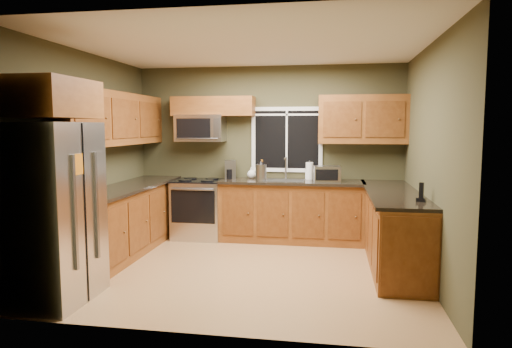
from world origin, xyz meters
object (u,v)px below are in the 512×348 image
(coffee_maker, at_px, (230,170))
(paper_towel_roll, at_px, (309,171))
(toaster_oven, at_px, (327,174))
(soap_bottle_a, at_px, (262,170))
(soap_bottle_b, at_px, (308,174))
(range, at_px, (199,208))
(kettle, at_px, (261,171))
(cordless_phone, at_px, (421,196))
(refrigerator, at_px, (52,213))
(soap_bottle_c, at_px, (251,173))
(microwave, at_px, (201,128))

(coffee_maker, height_order, paper_towel_roll, paper_towel_roll)
(toaster_oven, xyz_separation_m, soap_bottle_a, (-0.99, 0.11, 0.04))
(soap_bottle_a, distance_m, soap_bottle_b, 0.72)
(range, xyz_separation_m, soap_bottle_b, (1.69, 0.22, 0.56))
(toaster_oven, distance_m, coffee_maker, 1.52)
(coffee_maker, height_order, kettle, kettle)
(coffee_maker, relative_size, paper_towel_roll, 0.98)
(paper_towel_roll, distance_m, soap_bottle_a, 0.74)
(paper_towel_roll, bearing_deg, cordless_phone, -55.28)
(coffee_maker, distance_m, soap_bottle_b, 1.22)
(cordless_phone, bearing_deg, range, 150.90)
(paper_towel_roll, bearing_deg, kettle, -159.02)
(kettle, bearing_deg, soap_bottle_a, 90.72)
(range, height_order, soap_bottle_b, soap_bottle_b)
(range, height_order, coffee_maker, coffee_maker)
(range, distance_m, paper_towel_roll, 1.83)
(refrigerator, height_order, cordless_phone, refrigerator)
(kettle, xyz_separation_m, soap_bottle_c, (-0.20, 0.29, -0.05))
(coffee_maker, bearing_deg, kettle, -19.83)
(refrigerator, relative_size, soap_bottle_c, 10.19)
(range, height_order, paper_towel_roll, paper_towel_roll)
(microwave, height_order, cordless_phone, microwave)
(soap_bottle_c, bearing_deg, cordless_phone, -40.67)
(refrigerator, relative_size, paper_towel_roll, 6.15)
(range, xyz_separation_m, soap_bottle_c, (0.80, 0.23, 0.56))
(refrigerator, relative_size, cordless_phone, 8.59)
(microwave, bearing_deg, paper_towel_roll, 2.48)
(microwave, relative_size, soap_bottle_c, 4.30)
(toaster_oven, bearing_deg, soap_bottle_a, 173.52)
(refrigerator, xyz_separation_m, soap_bottle_c, (1.49, 3.00, 0.13))
(paper_towel_roll, relative_size, soap_bottle_a, 0.94)
(refrigerator, relative_size, soap_bottle_b, 10.43)
(toaster_oven, xyz_separation_m, soap_bottle_b, (-0.30, 0.30, -0.03))
(toaster_oven, bearing_deg, paper_towel_roll, 133.03)
(microwave, xyz_separation_m, paper_towel_roll, (1.72, 0.07, -0.66))
(soap_bottle_c, distance_m, cordless_phone, 2.94)
(refrigerator, distance_m, cordless_phone, 3.87)
(paper_towel_roll, bearing_deg, soap_bottle_b, 165.80)
(coffee_maker, relative_size, soap_bottle_c, 1.63)
(soap_bottle_a, height_order, soap_bottle_c, soap_bottle_a)
(soap_bottle_a, xyz_separation_m, cordless_phone, (2.03, -1.72, -0.09))
(coffee_maker, distance_m, soap_bottle_a, 0.53)
(soap_bottle_b, relative_size, soap_bottle_c, 0.98)
(refrigerator, distance_m, soap_bottle_c, 3.35)
(soap_bottle_c, bearing_deg, range, -164.00)
(soap_bottle_a, bearing_deg, coffee_maker, 169.82)
(cordless_phone, bearing_deg, coffee_maker, 144.63)
(paper_towel_roll, height_order, soap_bottle_a, soap_bottle_a)
(soap_bottle_a, distance_m, soap_bottle_c, 0.29)
(cordless_phone, bearing_deg, soap_bottle_b, 125.11)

